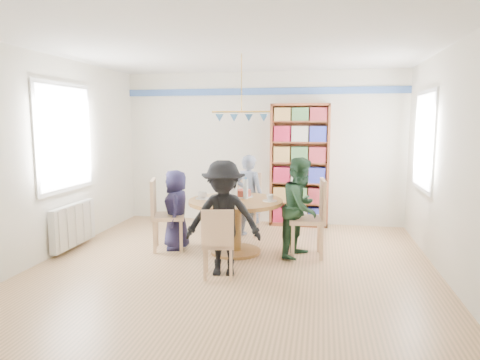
% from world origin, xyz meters
% --- Properties ---
extents(ground, '(5.00, 5.00, 0.00)m').
position_xyz_m(ground, '(0.00, 0.00, 0.00)').
color(ground, tan).
extents(room_shell, '(5.00, 5.00, 5.00)m').
position_xyz_m(room_shell, '(-0.26, 0.87, 1.65)').
color(room_shell, white).
rests_on(room_shell, ground).
extents(radiator, '(0.12, 1.00, 0.60)m').
position_xyz_m(radiator, '(-2.42, 0.30, 0.35)').
color(radiator, silver).
rests_on(radiator, ground).
extents(dining_table, '(1.30, 1.30, 0.75)m').
position_xyz_m(dining_table, '(-0.09, 0.55, 0.56)').
color(dining_table, brown).
rests_on(dining_table, ground).
extents(chair_left, '(0.56, 0.56, 1.02)m').
position_xyz_m(chair_left, '(-1.15, 0.51, 0.56)').
color(chair_left, tan).
rests_on(chair_left, ground).
extents(chair_right, '(0.51, 0.51, 1.06)m').
position_xyz_m(chair_right, '(0.97, 0.61, 0.58)').
color(chair_right, tan).
rests_on(chair_right, ground).
extents(chair_far, '(0.45, 0.45, 1.00)m').
position_xyz_m(chair_far, '(-0.12, 1.60, 0.55)').
color(chair_far, tan).
rests_on(chair_far, ground).
extents(chair_near, '(0.44, 0.44, 0.84)m').
position_xyz_m(chair_near, '(-0.10, -0.46, 0.46)').
color(chair_near, tan).
rests_on(chair_near, ground).
extents(person_left, '(0.52, 0.64, 1.14)m').
position_xyz_m(person_left, '(-0.97, 0.59, 0.57)').
color(person_left, '#191734').
rests_on(person_left, ground).
extents(person_right, '(0.70, 0.79, 1.35)m').
position_xyz_m(person_right, '(0.80, 0.57, 0.68)').
color(person_right, '#1B3621').
rests_on(person_right, ground).
extents(person_far, '(0.56, 0.46, 1.31)m').
position_xyz_m(person_far, '(-0.05, 1.46, 0.66)').
color(person_far, gray).
rests_on(person_far, ground).
extents(person_near, '(0.94, 0.60, 1.37)m').
position_xyz_m(person_near, '(-0.06, -0.31, 0.69)').
color(person_near, black).
rests_on(person_near, ground).
extents(bookshelf, '(1.01, 0.30, 2.13)m').
position_xyz_m(bookshelf, '(0.69, 2.34, 1.05)').
color(bookshelf, brown).
rests_on(bookshelf, ground).
extents(tableware, '(1.15, 1.15, 0.30)m').
position_xyz_m(tableware, '(-0.12, 0.58, 0.82)').
color(tableware, white).
rests_on(tableware, dining_table).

